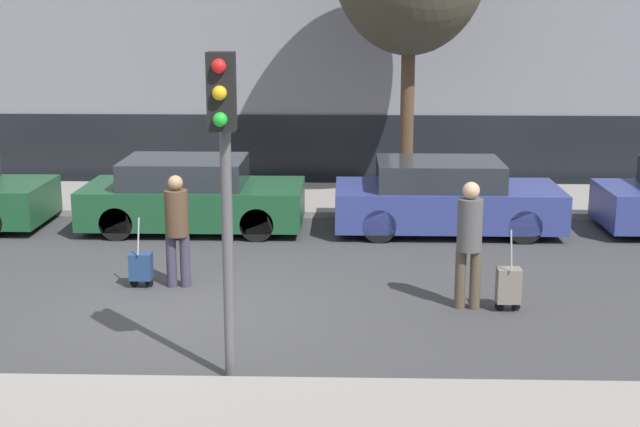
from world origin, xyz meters
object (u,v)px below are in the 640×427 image
object	(u,v)px
pedestrian_left	(177,224)
traffic_light	(224,151)
trolley_right	(509,286)
parked_car_1	(192,196)
pedestrian_right	(469,237)
trolley_left	(141,266)
parked_car_2	(445,198)

from	to	relation	value
pedestrian_left	traffic_light	distance (m)	3.95
pedestrian_left	trolley_right	distance (m)	4.81
parked_car_1	pedestrian_left	world-z (taller)	pedestrian_left
pedestrian_right	traffic_light	world-z (taller)	traffic_light
parked_car_1	traffic_light	bearing A→B (deg)	-77.12
trolley_right	trolley_left	bearing A→B (deg)	170.27
parked_car_2	pedestrian_left	world-z (taller)	pedestrian_left
parked_car_1	pedestrian_right	size ratio (longest dim) A/B	2.27
trolley_left	pedestrian_left	bearing A→B (deg)	4.07
parked_car_1	traffic_light	size ratio (longest dim) A/B	1.12
pedestrian_left	pedestrian_right	distance (m)	4.22
pedestrian_left	traffic_light	bearing A→B (deg)	-74.70
parked_car_2	pedestrian_left	distance (m)	5.53
parked_car_2	pedestrian_left	bearing A→B (deg)	-140.91
parked_car_1	parked_car_2	xyz separation A→B (m)	(4.67, -0.04, -0.00)
parked_car_2	trolley_left	distance (m)	5.99
parked_car_2	pedestrian_right	distance (m)	4.35
parked_car_2	traffic_light	world-z (taller)	traffic_light
parked_car_1	traffic_light	world-z (taller)	traffic_light
parked_car_1	parked_car_2	size ratio (longest dim) A/B	0.98
trolley_left	traffic_light	bearing A→B (deg)	-62.66
pedestrian_right	trolley_left	bearing A→B (deg)	-1.24
pedestrian_left	trolley_left	xyz separation A→B (m)	(-0.55, -0.04, -0.63)
trolley_right	traffic_light	bearing A→B (deg)	-144.73
trolley_left	pedestrian_right	xyz separation A→B (m)	(4.69, -0.81, 0.69)
trolley_left	pedestrian_right	world-z (taller)	pedestrian_right
pedestrian_left	trolley_left	size ratio (longest dim) A/B	1.59
traffic_light	parked_car_2	bearing A→B (deg)	65.81
trolley_left	trolley_right	size ratio (longest dim) A/B	0.93
pedestrian_right	trolley_right	world-z (taller)	pedestrian_right
parked_car_1	trolley_left	size ratio (longest dim) A/B	3.81
parked_car_1	parked_car_2	world-z (taller)	parked_car_1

